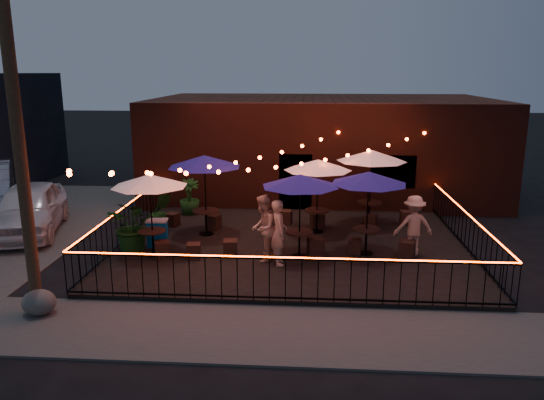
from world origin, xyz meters
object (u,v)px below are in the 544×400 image
Objects in this scene: cafe_table_1 at (204,162)px; cafe_table_4 at (369,179)px; cafe_table_2 at (300,182)px; cafe_table_5 at (372,157)px; cafe_table_3 at (318,166)px; utility_pole at (17,129)px; cafe_table_0 at (150,182)px; cooler at (157,233)px; boulder at (39,302)px.

cafe_table_4 is at bearing -16.95° from cafe_table_1.
cafe_table_5 is at bearing 55.73° from cafe_table_2.
cafe_table_1 is at bearing -172.03° from cafe_table_3.
utility_pole is 4.14m from cafe_table_0.
utility_pole is at bearing -152.46° from cafe_table_4.
cafe_table_5 reaches higher than cooler.
cooler is (-5.98, 0.22, -1.73)m from cafe_table_4.
utility_pole is 3.14× the size of cafe_table_2.
cafe_table_4 is 8.64m from boulder.
cafe_table_0 is 1.12× the size of cafe_table_3.
cafe_table_2 is at bearing -14.02° from cooler.
cafe_table_3 is (3.44, 0.48, -0.15)m from cafe_table_1.
cafe_table_4 is (4.79, -1.46, -0.15)m from cafe_table_1.
cafe_table_5 is (6.30, 3.44, 0.20)m from cafe_table_0.
cafe_table_3 is (4.55, 2.46, 0.05)m from cafe_table_0.
cafe_table_2 is at bearing -124.27° from cafe_table_5.
utility_pole is 9.94× the size of boulder.
cafe_table_1 is at bearing 40.25° from cooler.
cafe_table_1 is 5.01m from cafe_table_4.
cafe_table_3 is 2.00m from cafe_table_5.
cafe_table_1 is 6.47m from boulder.
cafe_table_0 is 5.18m from cafe_table_3.
cooler is at bearing 177.88° from cafe_table_4.
cafe_table_2 is 4.00m from cafe_table_5.
utility_pole is 3.07× the size of cafe_table_0.
utility_pole is at bearing -136.43° from cafe_table_3.
utility_pole is at bearing -115.85° from cooler.
cooler is 0.99× the size of boulder.
cafe_table_0 is 1.02× the size of cafe_table_5.
cafe_table_3 is at bearing 28.43° from cafe_table_0.
cafe_table_2 reaches higher than cafe_table_0.
cafe_table_4 is 2.95m from cafe_table_5.
cafe_table_4 reaches higher than cafe_table_2.
cafe_table_4 is at bearing 11.70° from cafe_table_2.
boulder is at bearing -134.84° from cafe_table_3.
cooler is at bearing 69.85° from utility_pole.
cafe_table_1 is 1.11× the size of cafe_table_2.
boulder is (-5.50, -3.71, -1.95)m from cafe_table_2.
cafe_table_5 is (5.18, 1.46, -0.00)m from cafe_table_1.
cafe_table_5 is (0.40, 2.92, 0.15)m from cafe_table_4.
boulder is at bearing -112.11° from cafe_table_0.
cafe_table_2 is (5.65, 3.53, -1.74)m from utility_pole.
cafe_table_4 is (7.50, 3.91, -1.72)m from utility_pole.
utility_pole is 6.88m from cafe_table_2.
cafe_table_2 is 4.51m from cooler.
cafe_table_0 is 0.92× the size of cafe_table_1.
cafe_table_1 is 1.21× the size of cafe_table_3.
boulder is (0.15, -0.19, -3.69)m from utility_pole.
cafe_table_5 reaches higher than cafe_table_4.
utility_pole is at bearing -139.16° from cafe_table_5.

